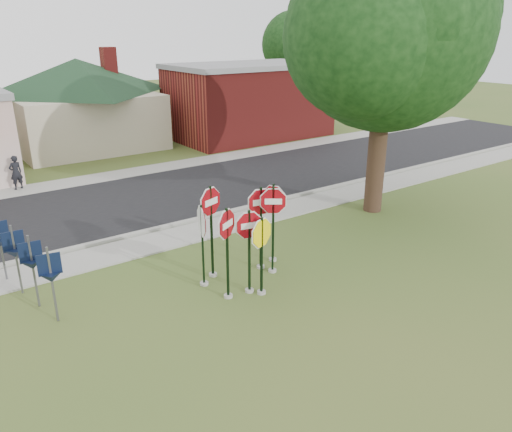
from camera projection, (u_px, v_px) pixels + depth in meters
ground at (279, 302)px, 13.20m from camera, size 120.00×120.00×0.00m
sidewalk_near at (181, 236)px, 17.38m from camera, size 60.00×1.60×0.06m
road at (131, 202)px, 20.80m from camera, size 60.00×7.00×0.04m
sidewalk_far at (96, 179)px, 24.07m from camera, size 60.00×1.60×0.06m
curb at (168, 226)px, 18.12m from camera, size 60.00×0.20×0.14m
stop_sign_center at (249, 241)px, 13.20m from camera, size 1.03×0.24×2.49m
stop_sign_yellow at (262, 246)px, 13.15m from camera, size 1.08×0.33×2.35m
stop_sign_left at (227, 240)px, 12.87m from camera, size 0.97×0.53×2.67m
stop_sign_right at (273, 218)px, 14.27m from camera, size 0.87×0.63×2.76m
stop_sign_back_right at (261, 216)px, 14.52m from camera, size 1.09×0.28×2.67m
stop_sign_back_left at (211, 218)px, 13.99m from camera, size 1.08×0.40×2.87m
stop_sign_far_right at (273, 212)px, 15.03m from camera, size 0.50×0.91×2.60m
stop_sign_far_left at (202, 234)px, 13.56m from camera, size 0.34×1.13×2.51m
route_sign_row at (15, 252)px, 13.24m from camera, size 1.43×4.63×2.00m
building_house at (78, 86)px, 29.75m from camera, size 11.60×11.60×6.20m
building_brick at (249, 100)px, 32.99m from camera, size 10.20×6.20×4.75m
oak_tree at (388, 29)px, 17.58m from camera, size 10.86×10.26×10.45m
bg_tree_right at (294, 44)px, 43.05m from camera, size 5.60×5.60×8.40m
pedestrian at (16, 172)px, 22.15m from camera, size 0.63×0.49×1.53m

